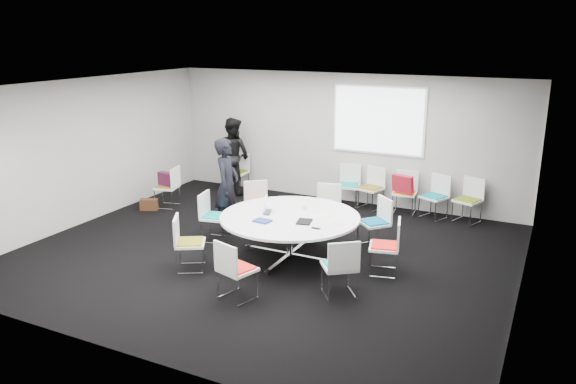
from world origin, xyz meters
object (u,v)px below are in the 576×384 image
at_px(chair_spare_left, 168,195).
at_px(person_back, 233,156).
at_px(cup, 304,207).
at_px(chair_ring_c, 327,217).
at_px(chair_ring_d, 258,213).
at_px(chair_back_d, 434,205).
at_px(chair_person_back, 237,179).
at_px(maroon_bag, 166,179).
at_px(chair_back_a, 348,193).
at_px(chair_ring_g, 237,281).
at_px(chair_back_c, 404,201).
at_px(chair_back_e, 467,209).
at_px(conference_table, 290,226).
at_px(chair_ring_a, 385,257).
at_px(chair_ring_b, 374,232).
at_px(chair_ring_f, 190,253).
at_px(person_main, 227,185).
at_px(chair_ring_e, 215,226).
at_px(chair_back_b, 370,196).
at_px(laptop, 270,212).
at_px(brown_bag, 149,204).
at_px(chair_ring_h, 339,277).

height_order(chair_spare_left, person_back, person_back).
bearing_deg(cup, chair_ring_c, 90.97).
relative_size(chair_ring_c, chair_ring_d, 1.00).
height_order(chair_back_d, chair_person_back, same).
bearing_deg(chair_ring_c, chair_person_back, -40.40).
bearing_deg(chair_ring_d, maroon_bag, -47.78).
height_order(chair_ring_d, chair_back_a, same).
height_order(chair_ring_g, chair_back_d, same).
relative_size(chair_ring_g, chair_back_c, 1.00).
bearing_deg(chair_back_e, chair_ring_g, 85.12).
height_order(conference_table, chair_back_a, chair_back_a).
xyz_separation_m(chair_ring_a, chair_ring_b, (-0.49, 1.01, 0.00)).
relative_size(chair_ring_f, cup, 9.78).
relative_size(chair_ring_g, maroon_bag, 2.20).
distance_m(person_main, maroon_bag, 2.08).
bearing_deg(maroon_bag, chair_spare_left, 14.06).
bearing_deg(maroon_bag, chair_ring_f, -46.30).
xyz_separation_m(chair_ring_a, chair_ring_e, (-3.17, 0.06, 0.00)).
bearing_deg(chair_back_b, chair_ring_d, 69.84).
relative_size(laptop, cup, 3.37).
height_order(laptop, maroon_bag, maroon_bag).
bearing_deg(chair_person_back, person_main, 114.29).
xyz_separation_m(conference_table, brown_bag, (-3.81, 1.01, -0.43)).
distance_m(conference_table, chair_ring_h, 1.60).
distance_m(chair_ring_e, chair_ring_f, 1.32).
bearing_deg(chair_ring_g, brown_bag, 161.72).
bearing_deg(chair_spare_left, chair_ring_c, -102.26).
distance_m(chair_ring_d, chair_back_d, 3.56).
bearing_deg(chair_back_d, chair_ring_a, 112.61).
bearing_deg(chair_ring_d, chair_ring_b, 138.64).
bearing_deg(chair_back_d, chair_ring_d, 59.56).
bearing_deg(chair_back_c, conference_table, 66.58).
xyz_separation_m(conference_table, chair_person_back, (-2.91, 3.13, -0.27)).
bearing_deg(chair_back_c, person_main, 37.92).
relative_size(conference_table, chair_ring_d, 2.62).
bearing_deg(laptop, person_main, 40.54).
bearing_deg(person_back, chair_ring_b, 166.86).
distance_m(chair_ring_b, chair_ring_e, 2.84).
bearing_deg(brown_bag, chair_back_d, 21.00).
relative_size(chair_ring_c, chair_ring_g, 1.00).
bearing_deg(chair_back_a, cup, 85.13).
relative_size(chair_ring_e, maroon_bag, 2.20).
distance_m(chair_ring_c, person_back, 3.38).
height_order(chair_spare_left, person_main, person_main).
relative_size(chair_back_e, brown_bag, 2.44).
xyz_separation_m(chair_back_b, brown_bag, (-4.17, -2.17, -0.16)).
distance_m(chair_back_e, chair_person_back, 5.27).
xyz_separation_m(chair_ring_d, chair_ring_e, (-0.35, -0.96, 0.00)).
bearing_deg(maroon_bag, chair_ring_g, -40.37).
bearing_deg(person_main, chair_ring_h, -133.15).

